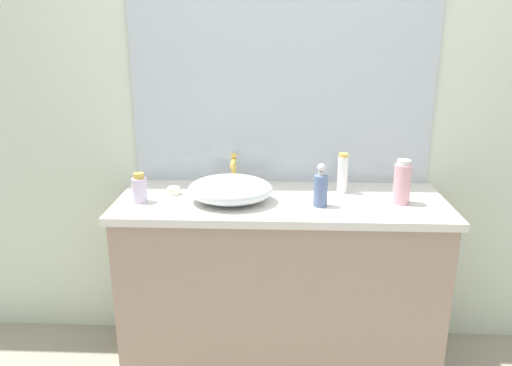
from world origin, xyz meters
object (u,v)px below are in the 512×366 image
(soap_dispenser, at_px, (321,189))
(candle_jar, at_px, (174,191))
(lotion_bottle, at_px, (343,173))
(perfume_bottle, at_px, (402,183))
(spray_can, at_px, (140,189))
(sink_basin, at_px, (230,189))

(soap_dispenser, relative_size, candle_jar, 3.31)
(soap_dispenser, bearing_deg, lotion_bottle, 59.14)
(candle_jar, bearing_deg, lotion_bottle, 4.77)
(lotion_bottle, xyz_separation_m, perfume_bottle, (0.24, -0.14, 0.00))
(soap_dispenser, distance_m, spray_can, 0.79)
(soap_dispenser, distance_m, lotion_bottle, 0.23)
(sink_basin, bearing_deg, lotion_bottle, 17.07)
(soap_dispenser, height_order, candle_jar, soap_dispenser)
(sink_basin, xyz_separation_m, spray_can, (-0.40, -0.02, 0.00))
(perfume_bottle, distance_m, candle_jar, 1.02)
(sink_basin, bearing_deg, candle_jar, 161.43)
(soap_dispenser, bearing_deg, perfume_bottle, 8.48)
(spray_can, bearing_deg, soap_dispenser, -1.54)
(lotion_bottle, relative_size, candle_jar, 3.25)
(soap_dispenser, height_order, spray_can, soap_dispenser)
(lotion_bottle, xyz_separation_m, candle_jar, (-0.78, -0.07, -0.08))
(perfume_bottle, bearing_deg, soap_dispenser, -171.52)
(spray_can, distance_m, candle_jar, 0.17)
(soap_dispenser, relative_size, lotion_bottle, 1.02)
(perfume_bottle, distance_m, spray_can, 1.15)
(sink_basin, distance_m, lotion_bottle, 0.53)
(lotion_bottle, bearing_deg, sink_basin, -162.93)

